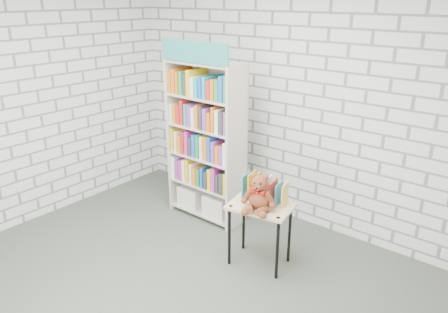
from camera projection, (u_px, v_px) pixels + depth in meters
The scene contains 6 objects.
ground at pixel (165, 289), 4.09m from camera, with size 4.50×4.50×0.00m, color #424A3E.
room_shell at pixel (154, 103), 3.46m from camera, with size 4.52×4.02×2.81m.
bookshelf at pixel (206, 141), 5.12m from camera, with size 0.95×0.37×2.13m.
display_table at pixel (260, 214), 4.30m from camera, with size 0.68×0.53×0.65m.
table_books at pixel (265, 190), 4.30m from camera, with size 0.45×0.27×0.25m.
teddy_bear at pixel (259, 196), 4.12m from camera, with size 0.33×0.33×0.36m.
Camera 1 is at (2.58, -2.26, 2.60)m, focal length 35.00 mm.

